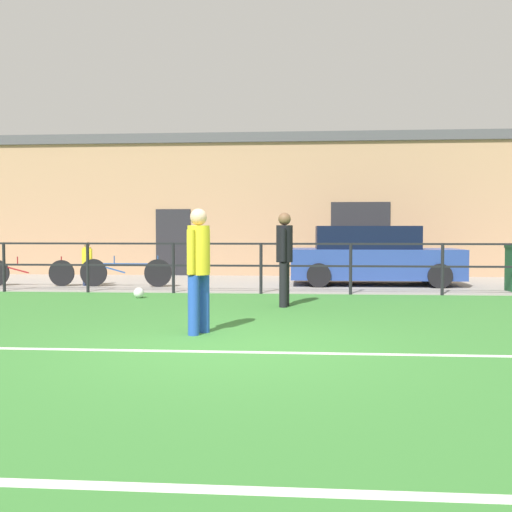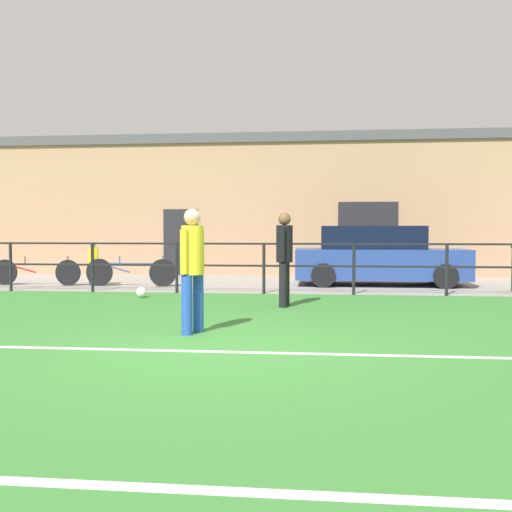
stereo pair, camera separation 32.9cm
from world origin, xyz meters
name	(u,v)px [view 1 (the left image)]	position (x,y,z in m)	size (l,w,h in m)	color
ground	(228,349)	(0.00, 0.00, -0.02)	(60.00, 44.00, 0.04)	#387A33
field_line_touchline	(225,352)	(0.00, -0.28, 0.00)	(36.00, 0.11, 0.00)	white
field_line_hash	(142,487)	(0.00, -3.86, 0.00)	(36.00, 0.11, 0.00)	white
pavement_strip	(267,283)	(0.00, 8.50, 0.01)	(48.00, 5.00, 0.02)	gray
perimeter_fence	(261,261)	(0.00, 6.00, 0.75)	(36.07, 0.07, 1.15)	black
clubhouse_facade	(273,206)	(0.00, 12.20, 2.24)	(28.00, 2.56, 4.47)	tan
player_goalkeeper	(284,253)	(0.58, 3.86, 1.00)	(0.31, 0.48, 1.76)	black
player_striker	(199,263)	(-0.52, 0.88, 0.98)	(0.30, 0.44, 1.72)	blue
soccer_ball_match	(139,293)	(-2.52, 4.99, 0.11)	(0.22, 0.22, 0.22)	white
spectator_child	(87,261)	(-4.52, 7.34, 0.66)	(0.30, 0.20, 1.13)	#232D4C
parked_car_red	(372,257)	(2.75, 8.23, 0.74)	(4.32, 1.80, 1.52)	#28428E
bicycle_parked_0	(125,272)	(-3.48, 7.20, 0.38)	(2.34, 0.04, 0.78)	black
bicycle_parked_2	(29,272)	(-5.99, 7.20, 0.37)	(2.36, 0.04, 0.76)	black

